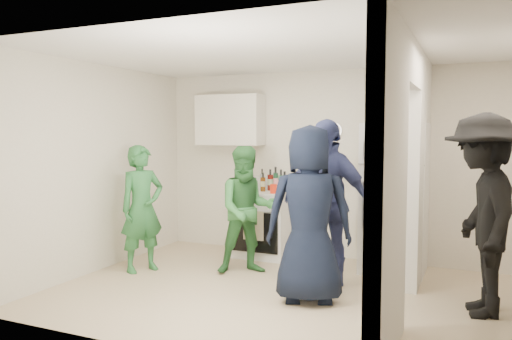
% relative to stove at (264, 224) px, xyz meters
% --- Properties ---
extents(floor, '(4.80, 4.80, 0.00)m').
position_rel_stove_xyz_m(floor, '(0.82, -1.37, -0.45)').
color(floor, '#C5AF8B').
rests_on(floor, ground).
extents(wall_back, '(4.80, 0.00, 4.80)m').
position_rel_stove_xyz_m(wall_back, '(0.82, 0.33, 0.80)').
color(wall_back, silver).
rests_on(wall_back, floor).
extents(wall_front, '(4.80, 0.00, 4.80)m').
position_rel_stove_xyz_m(wall_front, '(0.82, -3.07, 0.80)').
color(wall_front, silver).
rests_on(wall_front, floor).
extents(wall_left, '(0.00, 3.40, 3.40)m').
position_rel_stove_xyz_m(wall_left, '(-1.58, -1.37, 0.80)').
color(wall_left, silver).
rests_on(wall_left, floor).
extents(ceiling, '(4.80, 4.80, 0.00)m').
position_rel_stove_xyz_m(ceiling, '(0.82, -1.37, 2.05)').
color(ceiling, white).
rests_on(ceiling, wall_back).
extents(partition_pier_back, '(0.12, 1.20, 2.50)m').
position_rel_stove_xyz_m(partition_pier_back, '(2.02, -0.27, 0.80)').
color(partition_pier_back, silver).
rests_on(partition_pier_back, floor).
extents(partition_pier_front, '(0.12, 1.20, 2.50)m').
position_rel_stove_xyz_m(partition_pier_front, '(2.02, -2.47, 0.80)').
color(partition_pier_front, silver).
rests_on(partition_pier_front, floor).
extents(partition_header, '(0.12, 1.00, 0.40)m').
position_rel_stove_xyz_m(partition_header, '(2.02, -1.37, 1.85)').
color(partition_header, silver).
rests_on(partition_header, partition_pier_back).
extents(stove, '(0.75, 0.62, 0.89)m').
position_rel_stove_xyz_m(stove, '(0.00, 0.00, 0.00)').
color(stove, white).
rests_on(stove, floor).
extents(upper_cabinet, '(0.95, 0.34, 0.70)m').
position_rel_stove_xyz_m(upper_cabinet, '(-0.58, 0.15, 1.40)').
color(upper_cabinet, silver).
rests_on(upper_cabinet, wall_back).
extents(fridge, '(0.74, 0.71, 1.79)m').
position_rel_stove_xyz_m(fridge, '(1.72, -0.03, 0.45)').
color(fridge, white).
rests_on(fridge, floor).
extents(wicker_basket, '(0.35, 0.25, 0.15)m').
position_rel_stove_xyz_m(wicker_basket, '(1.62, 0.02, 1.42)').
color(wicker_basket, brown).
rests_on(wicker_basket, fridge).
extents(blue_bowl, '(0.24, 0.24, 0.11)m').
position_rel_stove_xyz_m(blue_bowl, '(1.62, 0.02, 1.55)').
color(blue_bowl, navy).
rests_on(blue_bowl, wicker_basket).
extents(yellow_cup_stack_top, '(0.09, 0.09, 0.25)m').
position_rel_stove_xyz_m(yellow_cup_stack_top, '(1.94, -0.13, 1.47)').
color(yellow_cup_stack_top, yellow).
rests_on(yellow_cup_stack_top, fridge).
extents(wall_clock, '(0.22, 0.02, 0.22)m').
position_rel_stove_xyz_m(wall_clock, '(0.87, 0.31, 1.25)').
color(wall_clock, white).
rests_on(wall_clock, wall_back).
extents(spice_shelf, '(0.35, 0.08, 0.03)m').
position_rel_stove_xyz_m(spice_shelf, '(0.82, 0.28, 0.90)').
color(spice_shelf, olive).
rests_on(spice_shelf, wall_back).
extents(yellow_cup_stack_stove, '(0.09, 0.09, 0.25)m').
position_rel_stove_xyz_m(yellow_cup_stack_stove, '(-0.12, -0.22, 0.57)').
color(yellow_cup_stack_stove, '#E0F214').
rests_on(yellow_cup_stack_stove, stove).
extents(red_cup, '(0.09, 0.09, 0.12)m').
position_rel_stove_xyz_m(red_cup, '(0.22, -0.20, 0.51)').
color(red_cup, red).
rests_on(red_cup, stove).
extents(person_green_left, '(0.57, 0.66, 1.53)m').
position_rel_stove_xyz_m(person_green_left, '(-1.07, -1.25, 0.32)').
color(person_green_left, '#2E7339').
rests_on(person_green_left, floor).
extents(person_green_center, '(0.93, 0.89, 1.52)m').
position_rel_stove_xyz_m(person_green_center, '(0.13, -0.82, 0.31)').
color(person_green_center, '#34773D').
rests_on(person_green_center, floor).
extents(person_denim, '(1.15, 0.72, 1.82)m').
position_rel_stove_xyz_m(person_denim, '(1.11, -0.90, 0.47)').
color(person_denim, navy).
rests_on(person_denim, floor).
extents(person_navy, '(0.99, 0.81, 1.75)m').
position_rel_stove_xyz_m(person_navy, '(1.12, -1.50, 0.43)').
color(person_navy, black).
rests_on(person_navy, floor).
extents(person_nook, '(0.88, 1.30, 1.86)m').
position_rel_stove_xyz_m(person_nook, '(2.67, -1.19, 0.48)').
color(person_nook, black).
rests_on(person_nook, floor).
extents(bottle_a, '(0.07, 0.07, 0.31)m').
position_rel_stove_xyz_m(bottle_a, '(-0.26, 0.12, 0.60)').
color(bottle_a, brown).
rests_on(bottle_a, stove).
extents(bottle_b, '(0.07, 0.07, 0.24)m').
position_rel_stove_xyz_m(bottle_b, '(-0.19, -0.06, 0.57)').
color(bottle_b, '#194D22').
rests_on(bottle_b, stove).
extents(bottle_c, '(0.06, 0.06, 0.29)m').
position_rel_stove_xyz_m(bottle_c, '(-0.09, 0.16, 0.59)').
color(bottle_c, '#ADB5BC').
rests_on(bottle_c, stove).
extents(bottle_d, '(0.06, 0.06, 0.25)m').
position_rel_stove_xyz_m(bottle_d, '(0.01, -0.05, 0.57)').
color(bottle_d, brown).
rests_on(bottle_d, stove).
extents(bottle_e, '(0.06, 0.06, 0.32)m').
position_rel_stove_xyz_m(bottle_e, '(0.10, 0.17, 0.60)').
color(bottle_e, '#A8AEBA').
rests_on(bottle_e, stove).
extents(bottle_f, '(0.06, 0.06, 0.33)m').
position_rel_stove_xyz_m(bottle_f, '(0.17, 0.02, 0.61)').
color(bottle_f, '#174026').
rests_on(bottle_f, stove).
extents(bottle_g, '(0.08, 0.08, 0.26)m').
position_rel_stove_xyz_m(bottle_g, '(0.24, 0.14, 0.58)').
color(bottle_g, olive).
rests_on(bottle_g, stove).
extents(bottle_h, '(0.06, 0.06, 0.28)m').
position_rel_stove_xyz_m(bottle_h, '(-0.32, -0.14, 0.58)').
color(bottle_h, silver).
rests_on(bottle_h, stove).
extents(bottle_i, '(0.08, 0.08, 0.29)m').
position_rel_stove_xyz_m(bottle_i, '(0.06, 0.09, 0.59)').
color(bottle_i, '#5D1510').
rests_on(bottle_i, stove).
extents(bottle_j, '(0.07, 0.07, 0.31)m').
position_rel_stove_xyz_m(bottle_j, '(0.28, -0.10, 0.60)').
color(bottle_j, '#256C37').
rests_on(bottle_j, stove).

